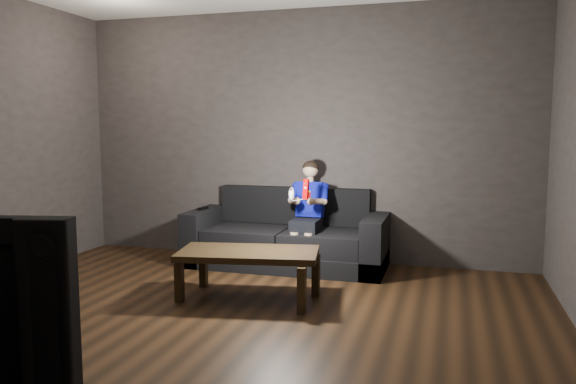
% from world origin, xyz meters
% --- Properties ---
extents(floor, '(5.00, 5.00, 0.00)m').
position_xyz_m(floor, '(0.00, 0.00, 0.00)').
color(floor, black).
rests_on(floor, ground).
extents(back_wall, '(5.00, 0.04, 2.70)m').
position_xyz_m(back_wall, '(0.00, 2.50, 1.35)').
color(back_wall, '#36302F').
rests_on(back_wall, ground).
extents(sofa, '(2.06, 0.89, 0.80)m').
position_xyz_m(sofa, '(-0.03, 2.17, 0.26)').
color(sofa, black).
rests_on(sofa, floor).
extents(child, '(0.41, 0.50, 1.00)m').
position_xyz_m(child, '(0.20, 2.11, 0.66)').
color(child, black).
rests_on(child, sofa).
extents(wii_remote_red, '(0.05, 0.08, 0.20)m').
position_xyz_m(wii_remote_red, '(0.28, 1.72, 0.86)').
color(wii_remote_red, '#C70002').
rests_on(wii_remote_red, child).
extents(nunchuk_white, '(0.07, 0.09, 0.13)m').
position_xyz_m(nunchuk_white, '(0.13, 1.73, 0.81)').
color(nunchuk_white, white).
rests_on(nunchuk_white, child).
extents(wii_remote_black, '(0.05, 0.17, 0.03)m').
position_xyz_m(wii_remote_black, '(-0.96, 2.09, 0.58)').
color(wii_remote_black, black).
rests_on(wii_remote_black, sofa).
extents(coffee_table, '(1.24, 0.77, 0.42)m').
position_xyz_m(coffee_table, '(-0.01, 0.93, 0.36)').
color(coffee_table, black).
rests_on(coffee_table, floor).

